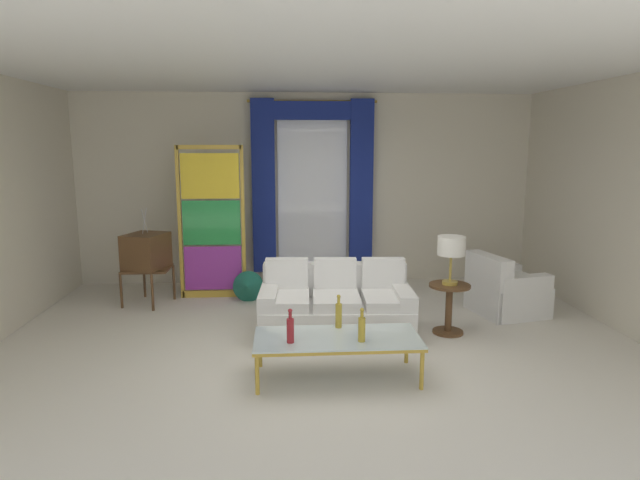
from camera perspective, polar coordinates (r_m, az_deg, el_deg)
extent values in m
plane|color=silver|center=(6.00, -0.05, -11.45)|extent=(16.00, 16.00, 0.00)
cube|color=beige|center=(8.67, -1.42, 5.43)|extent=(8.00, 0.12, 3.00)
cube|color=beige|center=(7.41, 29.19, 3.36)|extent=(0.12, 7.00, 3.00)
cube|color=white|center=(6.43, -0.55, 17.38)|extent=(8.00, 7.60, 0.04)
cube|color=white|center=(8.59, -0.81, 5.72)|extent=(1.10, 0.02, 2.50)
cylinder|color=gold|center=(8.51, -0.81, 14.51)|extent=(2.00, 0.04, 0.04)
cube|color=navy|center=(8.48, -6.00, 5.61)|extent=(0.36, 0.12, 2.70)
cube|color=navy|center=(8.56, 4.40, 5.68)|extent=(0.36, 0.12, 2.70)
cube|color=navy|center=(8.48, -0.80, 13.58)|extent=(1.80, 0.10, 0.28)
cube|color=white|center=(6.36, 1.70, -8.37)|extent=(1.78, 0.99, 0.38)
cube|color=white|center=(6.66, 1.55, -5.73)|extent=(1.75, 0.29, 0.78)
cube|color=white|center=(6.42, 8.73, -7.48)|extent=(0.24, 0.86, 0.56)
cube|color=white|center=(6.34, -5.42, -7.61)|extent=(0.24, 0.86, 0.56)
cube|color=white|center=(6.29, 7.04, -6.27)|extent=(0.57, 0.76, 0.12)
cube|color=white|center=(6.54, 6.70, -3.63)|extent=(0.52, 0.17, 0.40)
cube|color=white|center=(6.24, 1.73, -6.34)|extent=(0.57, 0.76, 0.12)
cube|color=white|center=(6.49, 1.60, -3.68)|extent=(0.52, 0.17, 0.40)
cube|color=white|center=(6.24, -3.63, -6.36)|extent=(0.57, 0.76, 0.12)
cube|color=white|center=(6.49, -3.53, -3.69)|extent=(0.52, 0.17, 0.40)
cube|color=silver|center=(5.17, 1.83, -10.31)|extent=(1.57, 0.69, 0.02)
cube|color=gold|center=(5.49, 1.49, -9.33)|extent=(1.57, 0.04, 0.03)
cube|color=gold|center=(4.88, 2.22, -11.86)|extent=(1.57, 0.04, 0.03)
cube|color=gold|center=(5.17, -6.79, -10.66)|extent=(0.04, 0.69, 0.03)
cube|color=gold|center=(5.31, 10.20, -10.16)|extent=(0.04, 0.69, 0.03)
cylinder|color=gold|center=(5.52, -6.38, -11.38)|extent=(0.04, 0.04, 0.38)
cylinder|color=gold|center=(5.65, 9.17, -10.93)|extent=(0.04, 0.04, 0.38)
cylinder|color=gold|center=(4.95, -6.68, -13.97)|extent=(0.04, 0.04, 0.38)
cylinder|color=gold|center=(5.10, 10.76, -13.35)|extent=(0.04, 0.04, 0.38)
cylinder|color=gold|center=(5.38, 1.99, -8.03)|extent=(0.06, 0.06, 0.24)
cylinder|color=gold|center=(5.33, 2.00, -6.49)|extent=(0.03, 0.03, 0.06)
sphere|color=gold|center=(5.32, 2.00, -6.01)|extent=(0.04, 0.04, 0.04)
cylinder|color=maroon|center=(4.99, -3.17, -9.59)|extent=(0.07, 0.07, 0.23)
cylinder|color=maroon|center=(4.95, -3.18, -8.02)|extent=(0.03, 0.03, 0.06)
sphere|color=maroon|center=(4.93, -3.19, -7.50)|extent=(0.04, 0.04, 0.04)
cylinder|color=gold|center=(5.03, 4.45, -9.46)|extent=(0.07, 0.07, 0.23)
cylinder|color=gold|center=(4.98, 4.47, -7.91)|extent=(0.03, 0.03, 0.06)
sphere|color=gold|center=(4.97, 4.48, -7.40)|extent=(0.04, 0.04, 0.04)
cube|color=brown|center=(7.86, -17.86, -2.93)|extent=(0.62, 0.54, 0.03)
cylinder|color=brown|center=(7.82, -20.36, -5.02)|extent=(0.04, 0.04, 0.50)
cylinder|color=brown|center=(8.27, -18.14, -4.09)|extent=(0.04, 0.04, 0.50)
cylinder|color=brown|center=(7.56, -17.36, -5.36)|extent=(0.04, 0.04, 0.50)
cylinder|color=brown|center=(8.02, -15.25, -4.37)|extent=(0.04, 0.04, 0.50)
cube|color=brown|center=(7.81, -17.97, -1.11)|extent=(0.63, 0.68, 0.48)
cube|color=black|center=(7.93, -19.40, -0.87)|extent=(0.14, 0.38, 0.30)
cylinder|color=gold|center=(7.90, -19.65, -2.32)|extent=(0.02, 0.04, 0.04)
cylinder|color=gold|center=(8.03, -19.01, -2.08)|extent=(0.02, 0.04, 0.04)
cylinder|color=silver|center=(7.74, -18.13, 1.95)|extent=(0.05, 0.13, 0.34)
cylinder|color=silver|center=(7.74, -18.13, 1.95)|extent=(0.05, 0.13, 0.34)
cube|color=white|center=(7.57, 19.31, -5.85)|extent=(0.95, 0.95, 0.40)
cube|color=white|center=(7.50, 19.42, -4.01)|extent=(0.82, 0.82, 0.10)
cube|color=white|center=(7.34, 17.36, -4.62)|extent=(0.37, 0.82, 0.80)
cube|color=white|center=(7.79, 17.99, -4.63)|extent=(0.76, 0.33, 0.58)
cube|color=white|center=(7.30, 20.82, -5.79)|extent=(0.76, 0.33, 0.58)
cube|color=gold|center=(7.92, -14.66, 1.75)|extent=(0.05, 0.05, 2.20)
cube|color=gold|center=(7.80, -8.15, 1.85)|extent=(0.05, 0.05, 2.20)
cube|color=gold|center=(7.77, -11.70, 9.63)|extent=(0.90, 0.05, 0.06)
cube|color=gold|center=(8.07, -11.17, -5.60)|extent=(0.90, 0.05, 0.10)
cube|color=purple|center=(7.97, -11.26, -2.94)|extent=(0.82, 0.02, 0.64)
cube|color=#238E3D|center=(7.85, -11.43, 1.80)|extent=(0.82, 0.02, 0.64)
cube|color=yellow|center=(7.78, -11.60, 6.67)|extent=(0.82, 0.02, 0.64)
cylinder|color=beige|center=(7.86, -7.56, -6.05)|extent=(0.16, 0.16, 0.06)
ellipsoid|color=#183AAE|center=(7.83, -7.58, -5.28)|extent=(0.18, 0.32, 0.20)
sphere|color=#183AAE|center=(7.94, -7.54, -4.25)|extent=(0.09, 0.09, 0.09)
cone|color=gold|center=(8.00, -7.51, -4.14)|extent=(0.02, 0.04, 0.02)
cone|color=#1D6954|center=(7.63, -7.68, -4.91)|extent=(0.44, 0.40, 0.50)
cylinder|color=brown|center=(6.47, 13.60, -4.73)|extent=(0.48, 0.48, 0.03)
cylinder|color=brown|center=(6.55, 13.50, -7.18)|extent=(0.08, 0.08, 0.55)
cylinder|color=brown|center=(6.64, 13.40, -9.45)|extent=(0.36, 0.36, 0.03)
cylinder|color=#B29338|center=(6.46, 13.62, -4.43)|extent=(0.18, 0.18, 0.04)
cylinder|color=#B29338|center=(6.42, 13.69, -2.70)|extent=(0.03, 0.03, 0.36)
cylinder|color=white|center=(6.37, 13.78, -0.59)|extent=(0.32, 0.32, 0.22)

